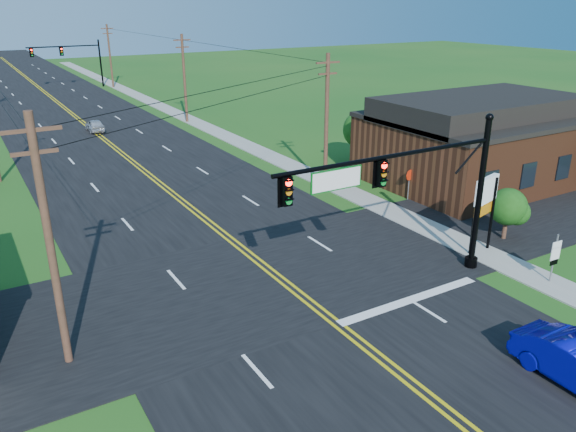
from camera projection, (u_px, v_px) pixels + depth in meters
road_main at (89, 129)px, 56.74m from camera, size 16.00×220.00×0.04m
road_cross at (272, 277)px, 26.27m from camera, size 70.00×10.00×0.04m
sidewalk at (225, 136)px, 53.74m from camera, size 2.00×160.00×0.08m
signal_mast_main at (409, 189)px, 23.45m from camera, size 11.30×0.60×7.48m
signal_mast_far at (69, 57)px, 81.29m from camera, size 10.98×0.60×7.48m
brick_building at (476, 148)px, 39.82m from camera, size 14.20×11.20×4.70m
utility_pole_left_a at (49, 241)px, 18.44m from camera, size 1.80×0.28×9.00m
utility_pole_right_a at (326, 120)px, 37.29m from camera, size 1.80×0.28×9.00m
utility_pole_right_b at (184, 77)px, 58.14m from camera, size 1.80×0.28×9.00m
utility_pole_right_c at (110, 55)px, 82.19m from camera, size 1.80×0.28×9.00m
tree_right_back at (362, 130)px, 44.23m from camera, size 3.00×3.00×4.10m
shrub_corner at (508, 207)px, 29.83m from camera, size 2.00×2.00×2.86m
distant_car at (95, 126)px, 55.27m from camera, size 1.48×3.54×1.20m
route_sign at (555, 255)px, 25.24m from camera, size 0.60×0.10×2.40m
stop_sign at (409, 178)px, 35.91m from camera, size 0.72×0.17×2.05m
pylon_sign at (486, 198)px, 27.85m from camera, size 1.95×0.80×4.01m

